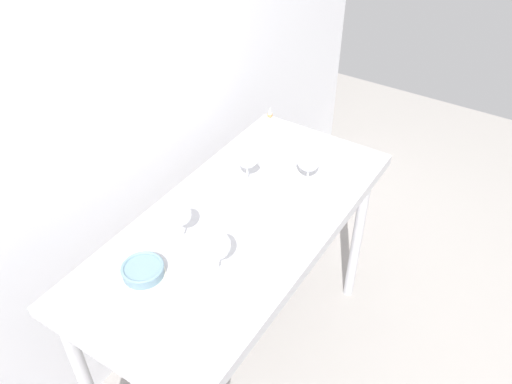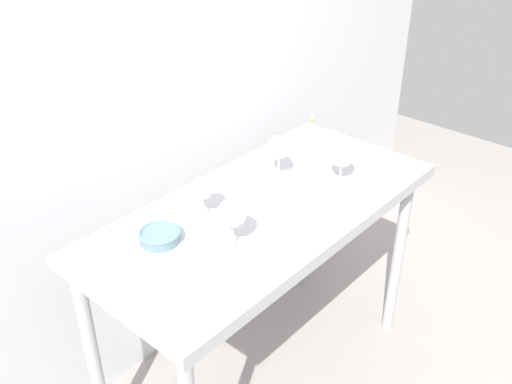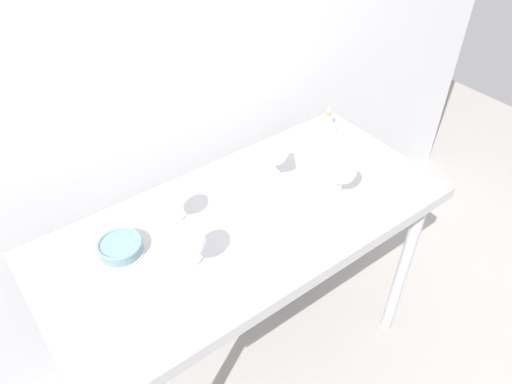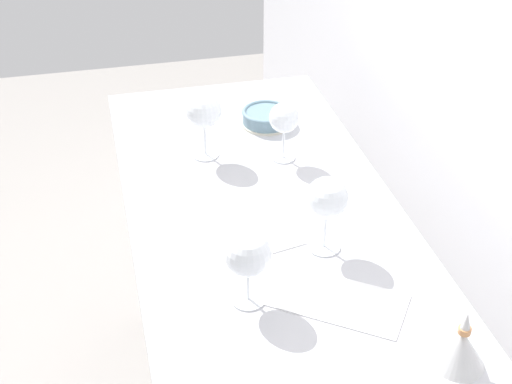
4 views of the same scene
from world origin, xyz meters
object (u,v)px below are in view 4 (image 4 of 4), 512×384
(wine_glass_far_right, at_px, (327,200))
(tasting_bowl, at_px, (266,117))
(wine_glass_far_left, at_px, (284,120))
(wine_glass_near_left, at_px, (204,112))
(tasting_sheet_lower, at_px, (337,300))
(decanter_funnel, at_px, (461,348))
(wine_glass_near_right, at_px, (248,255))
(tasting_sheet_upper, at_px, (258,230))

(wine_glass_far_right, distance_m, tasting_bowl, 0.61)
(wine_glass_far_left, bearing_deg, tasting_bowl, 179.10)
(wine_glass_near_left, relative_size, wine_glass_far_right, 1.02)
(wine_glass_far_left, xyz_separation_m, tasting_sheet_lower, (0.57, -0.04, -0.12))
(wine_glass_far_left, bearing_deg, decanter_funnel, 8.65)
(wine_glass_far_left, xyz_separation_m, decanter_funnel, (0.79, 0.12, -0.08))
(wine_glass_far_left, relative_size, tasting_bowl, 1.12)
(wine_glass_far_right, bearing_deg, wine_glass_near_right, -57.45)
(tasting_sheet_lower, bearing_deg, tasting_sheet_upper, -123.99)
(tasting_sheet_lower, bearing_deg, wine_glass_near_right, -68.33)
(wine_glass_far_left, bearing_deg, wine_glass_near_right, -22.42)
(wine_glass_near_left, distance_m, tasting_bowl, 0.27)
(wine_glass_far_right, relative_size, tasting_sheet_lower, 0.65)
(wine_glass_near_right, distance_m, tasting_sheet_lower, 0.21)
(wine_glass_near_right, xyz_separation_m, tasting_bowl, (-0.73, 0.22, -0.09))
(wine_glass_far_right, height_order, decanter_funnel, wine_glass_far_right)
(wine_glass_near_left, bearing_deg, tasting_bowl, 123.83)
(tasting_sheet_upper, bearing_deg, wine_glass_near_right, -29.93)
(wine_glass_far_left, relative_size, tasting_sheet_lower, 0.59)
(wine_glass_far_right, bearing_deg, wine_glass_near_left, -157.94)
(tasting_sheet_lower, bearing_deg, decanter_funnel, 72.52)
(tasting_sheet_upper, relative_size, tasting_bowl, 1.37)
(wine_glass_far_left, xyz_separation_m, wine_glass_near_left, (-0.06, -0.20, 0.01))
(decanter_funnel, bearing_deg, wine_glass_near_left, -159.35)
(wine_glass_near_right, xyz_separation_m, wine_glass_far_right, (-0.13, 0.20, 0.01))
(tasting_bowl, bearing_deg, wine_glass_near_right, -16.88)
(wine_glass_far_right, relative_size, decanter_funnel, 1.45)
(wine_glass_far_right, distance_m, decanter_funnel, 0.42)
(wine_glass_near_right, relative_size, tasting_sheet_lower, 0.61)
(wine_glass_near_left, bearing_deg, tasting_sheet_lower, 14.00)
(wine_glass_far_right, height_order, tasting_sheet_upper, wine_glass_far_right)
(wine_glass_far_left, distance_m, tasting_sheet_lower, 0.58)
(wine_glass_far_left, relative_size, wine_glass_far_right, 0.90)
(tasting_sheet_upper, bearing_deg, wine_glass_near_left, 177.39)
(wine_glass_near_left, height_order, tasting_sheet_lower, wine_glass_near_left)
(tasting_sheet_upper, xyz_separation_m, tasting_bowl, (-0.50, 0.15, 0.02))
(wine_glass_near_left, relative_size, decanter_funnel, 1.48)
(wine_glass_far_left, relative_size, wine_glass_near_right, 0.96)
(wine_glass_near_right, height_order, wine_glass_near_left, wine_glass_near_left)
(wine_glass_far_left, bearing_deg, wine_glass_near_left, -107.53)
(wine_glass_near_right, bearing_deg, wine_glass_near_left, 178.34)
(tasting_sheet_lower, height_order, decanter_funnel, decanter_funnel)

